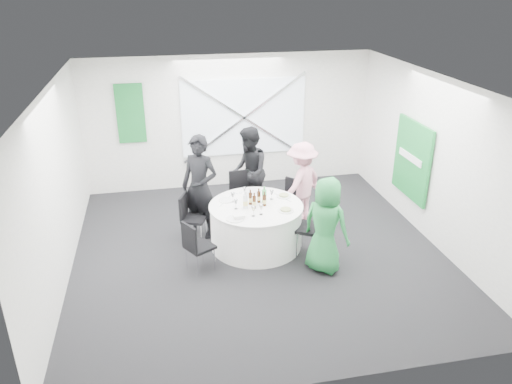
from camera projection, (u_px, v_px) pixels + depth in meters
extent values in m
plane|color=black|center=(258.00, 251.00, 8.35)|extent=(6.00, 6.00, 0.00)
plane|color=white|center=(259.00, 84.00, 7.22)|extent=(6.00, 6.00, 0.00)
plane|color=silver|center=(229.00, 122.00, 10.48)|extent=(6.00, 0.00, 6.00)
plane|color=silver|center=(318.00, 280.00, 5.10)|extent=(6.00, 0.00, 6.00)
plane|color=silver|center=(57.00, 189.00, 7.24)|extent=(0.00, 6.00, 6.00)
plane|color=silver|center=(434.00, 160.00, 8.34)|extent=(0.00, 6.00, 6.00)
cube|color=silver|center=(244.00, 117.00, 10.46)|extent=(2.60, 0.03, 1.60)
cube|color=silver|center=(244.00, 118.00, 10.42)|extent=(2.63, 0.05, 1.84)
cube|color=silver|center=(244.00, 118.00, 10.42)|extent=(2.63, 0.05, 1.84)
cube|color=#166F33|center=(130.00, 114.00, 9.95)|extent=(0.55, 0.04, 1.20)
cube|color=#178233|center=(412.00, 160.00, 8.94)|extent=(0.05, 1.20, 1.40)
cylinder|color=white|center=(256.00, 226.00, 8.38)|extent=(1.52, 1.52, 0.74)
cylinder|color=white|center=(256.00, 206.00, 8.23)|extent=(1.56, 1.56, 0.02)
cube|color=black|center=(242.00, 198.00, 9.26)|extent=(0.44, 0.44, 0.05)
cube|color=black|center=(240.00, 181.00, 9.33)|extent=(0.40, 0.06, 0.45)
cylinder|color=silver|center=(249.00, 204.00, 9.54)|extent=(0.02, 0.02, 0.43)
cylinder|color=silver|center=(232.00, 206.00, 9.46)|extent=(0.02, 0.02, 0.43)
cylinder|color=silver|center=(253.00, 212.00, 9.24)|extent=(0.02, 0.02, 0.43)
cylinder|color=silver|center=(235.00, 214.00, 9.16)|extent=(0.02, 0.02, 0.43)
cube|color=black|center=(194.00, 219.00, 8.55)|extent=(0.50, 0.50, 0.05)
cube|color=black|center=(183.00, 206.00, 8.49)|extent=(0.17, 0.35, 0.41)
cylinder|color=silver|center=(189.00, 225.00, 8.80)|extent=(0.02, 0.02, 0.39)
cylinder|color=silver|center=(183.00, 233.00, 8.52)|extent=(0.02, 0.02, 0.39)
cylinder|color=silver|center=(206.00, 227.00, 8.75)|extent=(0.02, 0.02, 0.39)
cylinder|color=silver|center=(201.00, 235.00, 8.47)|extent=(0.02, 0.02, 0.39)
cube|color=black|center=(288.00, 205.00, 9.05)|extent=(0.55, 0.55, 0.05)
cube|color=black|center=(294.00, 190.00, 9.09)|extent=(0.27, 0.31, 0.42)
cylinder|color=silver|center=(300.00, 215.00, 9.16)|extent=(0.02, 0.02, 0.40)
cylinder|color=silver|center=(285.00, 210.00, 9.34)|extent=(0.02, 0.02, 0.40)
cylinder|color=silver|center=(290.00, 221.00, 8.93)|extent=(0.02, 0.02, 0.40)
cylinder|color=silver|center=(275.00, 216.00, 9.11)|extent=(0.02, 0.02, 0.40)
cube|color=black|center=(311.00, 228.00, 8.06)|extent=(0.62, 0.62, 0.05)
cube|color=black|center=(325.00, 215.00, 7.89)|extent=(0.26, 0.40, 0.49)
cylinder|color=silver|center=(319.00, 249.00, 7.95)|extent=(0.02, 0.02, 0.47)
cylinder|color=silver|center=(324.00, 239.00, 8.27)|extent=(0.02, 0.02, 0.47)
cylinder|color=silver|center=(297.00, 246.00, 8.06)|extent=(0.02, 0.02, 0.47)
cylinder|color=silver|center=(302.00, 235.00, 8.38)|extent=(0.02, 0.02, 0.47)
cube|color=black|center=(200.00, 247.00, 7.67)|extent=(0.53, 0.53, 0.05)
cube|color=black|center=(189.00, 237.00, 7.47)|extent=(0.21, 0.34, 0.41)
cylinder|color=silver|center=(186.00, 258.00, 7.77)|extent=(0.02, 0.02, 0.39)
cylinder|color=silver|center=(198.00, 266.00, 7.56)|extent=(0.02, 0.02, 0.39)
cylinder|color=silver|center=(203.00, 251.00, 7.96)|extent=(0.02, 0.02, 0.39)
cylinder|color=silver|center=(215.00, 259.00, 7.75)|extent=(0.02, 0.02, 0.39)
imported|color=black|center=(200.00, 187.00, 8.53)|extent=(0.80, 0.74, 1.83)
imported|color=black|center=(249.00, 172.00, 9.32)|extent=(0.53, 0.87, 1.72)
imported|color=pink|center=(301.00, 183.00, 9.08)|extent=(1.07, 0.96, 1.54)
imported|color=#24863F|center=(326.00, 225.00, 7.55)|extent=(0.87, 0.88, 1.53)
cylinder|color=silver|center=(253.00, 191.00, 8.75)|extent=(0.28, 0.28, 0.01)
cylinder|color=silver|center=(226.00, 200.00, 8.39)|extent=(0.25, 0.25, 0.01)
cylinder|color=silver|center=(284.00, 196.00, 8.55)|extent=(0.25, 0.25, 0.01)
cylinder|color=#7F9F55|center=(284.00, 195.00, 8.54)|extent=(0.16, 0.16, 0.02)
cylinder|color=silver|center=(286.00, 210.00, 8.03)|extent=(0.26, 0.26, 0.01)
cylinder|color=#7F9F55|center=(286.00, 209.00, 8.02)|extent=(0.17, 0.17, 0.02)
cylinder|color=silver|center=(235.00, 219.00, 7.76)|extent=(0.29, 0.29, 0.01)
cube|color=white|center=(239.00, 216.00, 7.77)|extent=(0.18, 0.13, 0.05)
cylinder|color=#3A1C0A|center=(250.00, 199.00, 8.22)|extent=(0.06, 0.06, 0.20)
cylinder|color=#3A1C0A|center=(250.00, 191.00, 8.17)|extent=(0.02, 0.02, 0.06)
cylinder|color=#D6C871|center=(250.00, 200.00, 8.23)|extent=(0.06, 0.06, 0.07)
cylinder|color=#3A1C0A|center=(259.00, 197.00, 8.30)|extent=(0.06, 0.06, 0.19)
cylinder|color=#3A1C0A|center=(259.00, 190.00, 8.25)|extent=(0.02, 0.02, 0.06)
cylinder|color=#D6C871|center=(259.00, 198.00, 8.31)|extent=(0.06, 0.06, 0.07)
cylinder|color=#3A1C0A|center=(264.00, 201.00, 8.17)|extent=(0.06, 0.06, 0.19)
cylinder|color=#3A1C0A|center=(264.00, 194.00, 8.12)|extent=(0.02, 0.02, 0.06)
cylinder|color=#D6C871|center=(264.00, 202.00, 8.18)|extent=(0.06, 0.06, 0.07)
cylinder|color=#3A1C0A|center=(254.00, 202.00, 8.09)|extent=(0.06, 0.06, 0.21)
cylinder|color=#3A1C0A|center=(254.00, 195.00, 8.03)|extent=(0.02, 0.02, 0.06)
cylinder|color=#D6C871|center=(254.00, 203.00, 8.10)|extent=(0.06, 0.06, 0.07)
cylinder|color=green|center=(264.00, 196.00, 8.29)|extent=(0.08, 0.08, 0.23)
cylinder|color=green|center=(264.00, 188.00, 8.23)|extent=(0.03, 0.03, 0.06)
cylinder|color=#D6C871|center=(264.00, 197.00, 8.30)|extent=(0.08, 0.08, 0.08)
cylinder|color=silver|center=(245.00, 202.00, 8.07)|extent=(0.08, 0.08, 0.24)
cylinder|color=silver|center=(245.00, 193.00, 8.01)|extent=(0.03, 0.03, 0.06)
cylinder|color=#D6C871|center=(245.00, 203.00, 8.08)|extent=(0.08, 0.08, 0.08)
cylinder|color=white|center=(272.00, 199.00, 8.44)|extent=(0.06, 0.06, 0.00)
cylinder|color=white|center=(272.00, 196.00, 8.42)|extent=(0.01, 0.01, 0.10)
cone|color=white|center=(272.00, 192.00, 8.39)|extent=(0.07, 0.07, 0.08)
cylinder|color=white|center=(233.00, 202.00, 8.34)|extent=(0.06, 0.06, 0.00)
cylinder|color=white|center=(233.00, 199.00, 8.32)|extent=(0.01, 0.01, 0.10)
cone|color=white|center=(233.00, 195.00, 8.29)|extent=(0.07, 0.07, 0.08)
cylinder|color=white|center=(236.00, 209.00, 8.10)|extent=(0.06, 0.06, 0.00)
cylinder|color=white|center=(236.00, 206.00, 8.08)|extent=(0.01, 0.01, 0.10)
cone|color=white|center=(236.00, 202.00, 8.05)|extent=(0.07, 0.07, 0.08)
cylinder|color=white|center=(253.00, 216.00, 7.86)|extent=(0.06, 0.06, 0.00)
cylinder|color=white|center=(253.00, 213.00, 7.84)|extent=(0.01, 0.01, 0.10)
cone|color=white|center=(253.00, 209.00, 7.81)|extent=(0.07, 0.07, 0.08)
cylinder|color=white|center=(245.00, 197.00, 8.54)|extent=(0.06, 0.06, 0.00)
cylinder|color=white|center=(245.00, 194.00, 8.52)|extent=(0.01, 0.01, 0.10)
cone|color=white|center=(245.00, 190.00, 8.48)|extent=(0.07, 0.07, 0.08)
cylinder|color=white|center=(261.00, 214.00, 7.92)|extent=(0.06, 0.06, 0.00)
cylinder|color=white|center=(261.00, 211.00, 7.89)|extent=(0.01, 0.01, 0.10)
cone|color=white|center=(261.00, 207.00, 7.86)|extent=(0.07, 0.07, 0.08)
cube|color=silver|center=(257.00, 191.00, 8.75)|extent=(0.15, 0.02, 0.01)
cube|color=silver|center=(238.00, 193.00, 8.66)|extent=(0.15, 0.03, 0.01)
cube|color=silver|center=(230.00, 196.00, 8.56)|extent=(0.10, 0.13, 0.01)
cube|color=silver|center=(221.00, 205.00, 8.23)|extent=(0.09, 0.14, 0.01)
cube|color=silver|center=(288.00, 200.00, 8.40)|extent=(0.08, 0.14, 0.01)
cube|color=silver|center=(275.00, 193.00, 8.66)|extent=(0.08, 0.14, 0.01)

